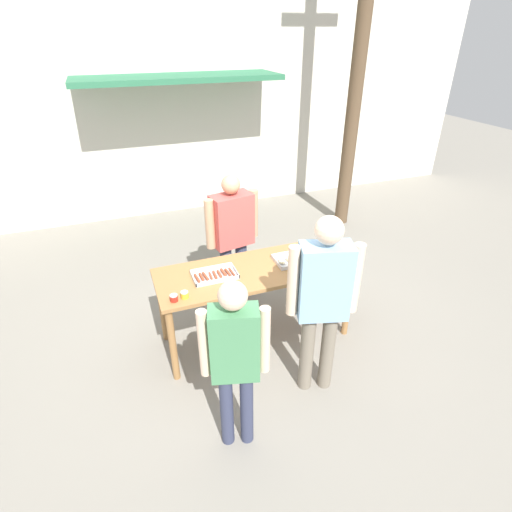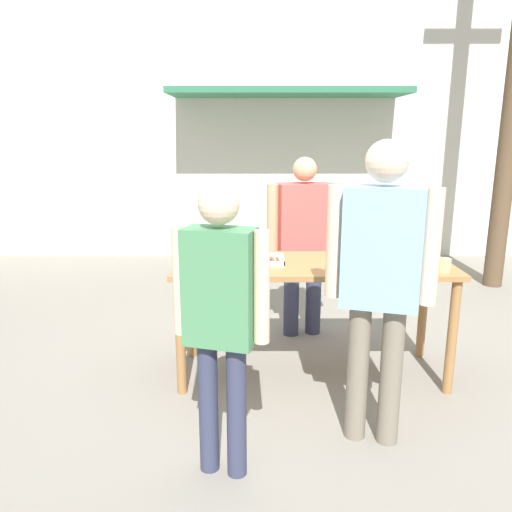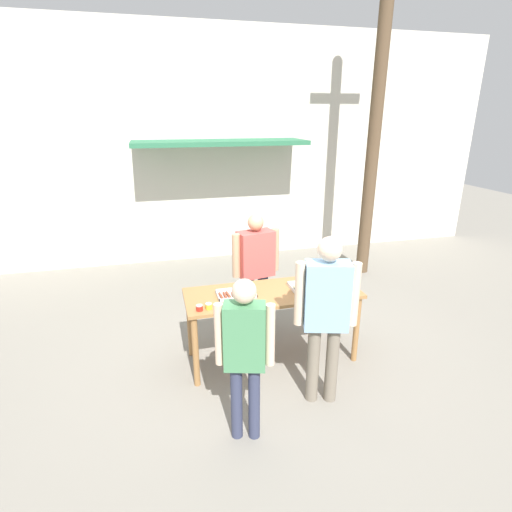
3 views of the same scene
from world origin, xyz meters
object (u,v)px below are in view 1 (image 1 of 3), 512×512
condiment_jar_ketchup (185,295)px  person_customer_holding_hotdog (235,355)px  person_server_behind_table (233,230)px  food_tray_buns (292,259)px  person_customer_with_cup (323,294)px  utility_pole (361,44)px  beer_cup (344,261)px  food_tray_sausages (214,275)px  condiment_jar_mustard (174,298)px

condiment_jar_ketchup → person_customer_holding_hotdog: (0.18, -0.94, 0.04)m
person_server_behind_table → person_customer_holding_hotdog: size_ratio=1.02×
food_tray_buns → person_customer_holding_hotdog: size_ratio=0.23×
person_customer_with_cup → utility_pole: bearing=-108.7°
condiment_jar_ketchup → person_server_behind_table: size_ratio=0.04×
beer_cup → utility_pole: size_ratio=0.02×
food_tray_sausages → condiment_jar_mustard: (-0.46, -0.27, 0.02)m
food_tray_buns → person_customer_with_cup: (-0.13, -0.89, 0.17)m
condiment_jar_mustard → food_tray_buns: bearing=11.6°
condiment_jar_ketchup → utility_pole: utility_pole is taller
condiment_jar_ketchup → beer_cup: bearing=-0.3°
person_customer_holding_hotdog → person_customer_with_cup: (0.90, 0.31, 0.12)m
condiment_jar_mustard → person_customer_with_cup: person_customer_with_cup is taller
person_customer_with_cup → person_customer_holding_hotdog: bearing=35.1°
food_tray_buns → person_customer_with_cup: bearing=-98.4°
food_tray_buns → condiment_jar_mustard: size_ratio=5.06×
beer_cup → person_server_behind_table: size_ratio=0.06×
person_customer_with_cup → food_tray_buns: bearing=-82.4°
food_tray_sausages → person_server_behind_table: 0.92m
condiment_jar_ketchup → beer_cup: 1.69m
condiment_jar_mustard → person_customer_with_cup: bearing=-27.5°
food_tray_sausages → person_customer_holding_hotdog: (-0.17, -1.20, 0.06)m
condiment_jar_ketchup → person_customer_with_cup: bearing=-30.3°
person_customer_holding_hotdog → condiment_jar_mustard: bearing=-57.1°
condiment_jar_mustard → person_server_behind_table: bearing=49.8°
person_server_behind_table → utility_pole: size_ratio=0.30×
condiment_jar_mustard → beer_cup: 1.79m
utility_pole → food_tray_sausages: bearing=-141.6°
food_tray_buns → condiment_jar_mustard: (-1.32, -0.27, 0.01)m
food_tray_sausages → condiment_jar_ketchup: (-0.35, -0.25, 0.02)m
beer_cup → food_tray_buns: bearing=151.2°
person_customer_holding_hotdog → utility_pole: (3.16, 3.57, 1.90)m
condiment_jar_mustard → person_customer_holding_hotdog: person_customer_holding_hotdog is taller
food_tray_buns → beer_cup: beer_cup is taller
food_tray_buns → person_customer_holding_hotdog: (-1.03, -1.20, 0.05)m
food_tray_sausages → condiment_jar_ketchup: 0.44m
food_tray_sausages → condiment_jar_ketchup: size_ratio=5.99×
condiment_jar_ketchup → condiment_jar_mustard: bearing=-171.0°
condiment_jar_mustard → utility_pole: bearing=37.5°
person_server_behind_table → condiment_jar_ketchup: bearing=-138.5°
food_tray_sausages → person_customer_with_cup: person_customer_with_cup is taller
condiment_jar_mustard → beer_cup: size_ratio=0.77×
condiment_jar_ketchup → beer_cup: size_ratio=0.77×
condiment_jar_mustard → person_customer_with_cup: 1.34m
beer_cup → condiment_jar_mustard: bearing=-179.8°
condiment_jar_mustard → person_customer_holding_hotdog: 0.97m
food_tray_sausages → condiment_jar_ketchup: condiment_jar_ketchup is taller
beer_cup → person_customer_holding_hotdog: size_ratio=0.06×
condiment_jar_mustard → utility_pole: (3.45, 2.64, 1.94)m
condiment_jar_mustard → person_server_behind_table: 1.40m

